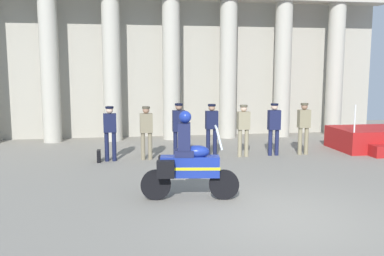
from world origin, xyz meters
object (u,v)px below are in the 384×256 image
Objects in this scene: officer_in_row_4 at (243,126)px; motorcycle_with_rider at (187,163)px; officer_in_row_3 at (212,126)px; officer_in_row_0 at (110,129)px; officer_in_row_1 at (146,128)px; officer_in_row_2 at (179,126)px; officer_in_row_5 at (274,125)px; officer_in_row_6 at (304,124)px; briefcase_on_ground at (99,156)px; reviewing_stand at (371,139)px.

officer_in_row_4 is 0.79× the size of motorcycle_with_rider.
officer_in_row_0 is at bearing -0.01° from officer_in_row_3.
officer_in_row_1 is 4.22m from motorcycle_with_rider.
officer_in_row_0 is 2.09m from officer_in_row_2.
officer_in_row_5 is (5.17, 0.05, 0.01)m from officer_in_row_0.
briefcase_on_ground is at bearing -0.61° from officer_in_row_6.
officer_in_row_3 is at bearing -5.66° from officer_in_row_4.
officer_in_row_0 is 1.01× the size of officer_in_row_4.
officer_in_row_4 is at bearing -174.74° from reviewing_stand.
officer_in_row_2 is at bearing 178.14° from officer_in_row_0.
officer_in_row_5 is (4.08, 0.01, 0.02)m from officer_in_row_1.
officer_in_row_1 is 1.64m from briefcase_on_ground.
officer_in_row_1 reaches higher than briefcase_on_ground.
officer_in_row_3 is (1.05, 0.10, -0.02)m from officer_in_row_2.
officer_in_row_4 reaches higher than briefcase_on_ground.
officer_in_row_1 is at bearing -1.56° from officer_in_row_6.
officer_in_row_1 is at bearing 107.22° from motorcycle_with_rider.
officer_in_row_5 is at bearing 59.08° from motorcycle_with_rider.
reviewing_stand is 1.48× the size of officer_in_row_4.
officer_in_row_0 is 1.01× the size of officer_in_row_1.
officer_in_row_5 is at bearing 177.50° from officer_in_row_3.
officer_in_row_6 is at bearing 0.95° from briefcase_on_ground.
motorcycle_with_rider reaches higher than reviewing_stand.
briefcase_on_ground is (-6.52, -0.11, -0.82)m from officer_in_row_6.
officer_in_row_1 is at bearing -1.39° from officer_in_row_5.
officer_in_row_2 is (2.08, -0.01, 0.04)m from officer_in_row_0.
officer_in_row_0 is at bearing 121.19° from motorcycle_with_rider.
reviewing_stand is at bearing 41.29° from motorcycle_with_rider.
officer_in_row_2 reaches higher than officer_in_row_6.
officer_in_row_5 is (3.08, 0.06, -0.03)m from officer_in_row_2.
reviewing_stand is 3.74m from officer_in_row_5.
officer_in_row_1 is at bearing -179.49° from officer_in_row_0.
officer_in_row_4 is at bearing 0.64° from officer_in_row_5.
motorcycle_with_rider is at bearing 97.14° from officer_in_row_1.
reviewing_stand is 5.75m from officer_in_row_3.
officer_in_row_5 reaches higher than officer_in_row_0.
officer_in_row_0 is 4.62× the size of briefcase_on_ground.
motorcycle_with_rider is (-4.45, -4.17, -0.20)m from officer_in_row_6.
officer_in_row_6 is 6.10m from motorcycle_with_rider.
briefcase_on_ground is (-3.48, -0.15, -0.82)m from officer_in_row_3.
motorcycle_with_rider is 5.79× the size of briefcase_on_ground.
officer_in_row_6 reaches higher than officer_in_row_5.
reviewing_stand is 9.20m from briefcase_on_ground.
officer_in_row_5 is at bearing 179.61° from officer_in_row_2.
officer_in_row_0 is 5.17m from officer_in_row_5.
officer_in_row_0 is at bearing -1.39° from officer_in_row_4.
motorcycle_with_rider reaches higher than officer_in_row_6.
officer_in_row_6 is at bearing 177.71° from officer_in_row_5.
officer_in_row_3 reaches higher than officer_in_row_1.
motorcycle_with_rider reaches higher than officer_in_row_2.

